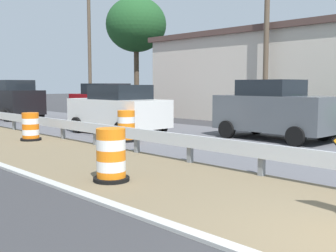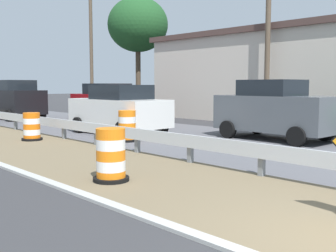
{
  "view_description": "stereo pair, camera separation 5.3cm",
  "coord_description": "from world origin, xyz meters",
  "px_view_note": "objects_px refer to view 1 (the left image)",
  "views": [
    {
      "loc": [
        -5.04,
        -1.66,
        1.93
      ],
      "look_at": [
        1.22,
        4.83,
        1.02
      ],
      "focal_mm": 43.49,
      "sensor_mm": 36.0,
      "label": 1
    },
    {
      "loc": [
        -5.0,
        -1.7,
        1.93
      ],
      "look_at": [
        1.22,
        4.83,
        1.02
      ],
      "focal_mm": 43.49,
      "sensor_mm": 36.0,
      "label": 2
    }
  ],
  "objects_px": {
    "car_distant_c": "(107,103)",
    "car_distant_a": "(274,110)",
    "traffic_barrel_nearest": "(111,157)",
    "traffic_barrel_close": "(126,127)",
    "utility_pole_mid": "(89,47)",
    "car_lead_near_lane": "(12,100)",
    "utility_pole_near": "(266,44)",
    "traffic_barrel_mid": "(31,128)",
    "car_distant_b": "(118,109)"
  },
  "relations": [
    {
      "from": "car_distant_b",
      "to": "utility_pole_mid",
      "type": "distance_m",
      "value": 14.11
    },
    {
      "from": "car_distant_b",
      "to": "utility_pole_near",
      "type": "xyz_separation_m",
      "value": [
        6.64,
        -2.44,
        2.85
      ]
    },
    {
      "from": "car_lead_near_lane",
      "to": "utility_pole_near",
      "type": "xyz_separation_m",
      "value": [
        6.72,
        -12.25,
        2.72
      ]
    },
    {
      "from": "traffic_barrel_nearest",
      "to": "car_distant_b",
      "type": "height_order",
      "value": "car_distant_b"
    },
    {
      "from": "traffic_barrel_nearest",
      "to": "traffic_barrel_mid",
      "type": "xyz_separation_m",
      "value": [
        1.57,
        6.89,
        -0.05
      ]
    },
    {
      "from": "car_distant_b",
      "to": "utility_pole_near",
      "type": "bearing_deg",
      "value": -111.94
    },
    {
      "from": "utility_pole_near",
      "to": "utility_pole_mid",
      "type": "bearing_deg",
      "value": 90.42
    },
    {
      "from": "car_distant_a",
      "to": "car_distant_c",
      "type": "xyz_separation_m",
      "value": [
        -0.08,
        9.94,
        -0.05
      ]
    },
    {
      "from": "traffic_barrel_nearest",
      "to": "utility_pole_mid",
      "type": "bearing_deg",
      "value": 57.87
    },
    {
      "from": "utility_pole_near",
      "to": "traffic_barrel_nearest",
      "type": "bearing_deg",
      "value": -161.46
    },
    {
      "from": "car_distant_c",
      "to": "utility_pole_mid",
      "type": "bearing_deg",
      "value": 152.81
    },
    {
      "from": "traffic_barrel_close",
      "to": "traffic_barrel_nearest",
      "type": "bearing_deg",
      "value": -131.12
    },
    {
      "from": "traffic_barrel_nearest",
      "to": "car_distant_c",
      "type": "height_order",
      "value": "car_distant_c"
    },
    {
      "from": "traffic_barrel_close",
      "to": "utility_pole_near",
      "type": "height_order",
      "value": "utility_pole_near"
    },
    {
      "from": "car_lead_near_lane",
      "to": "utility_pole_mid",
      "type": "xyz_separation_m",
      "value": [
        6.61,
        2.16,
        3.52
      ]
    },
    {
      "from": "traffic_barrel_mid",
      "to": "car_lead_near_lane",
      "type": "distance_m",
      "value": 9.84
    },
    {
      "from": "traffic_barrel_nearest",
      "to": "utility_pole_near",
      "type": "distance_m",
      "value": 12.68
    },
    {
      "from": "car_distant_c",
      "to": "car_distant_a",
      "type": "bearing_deg",
      "value": 0.18
    },
    {
      "from": "traffic_barrel_nearest",
      "to": "traffic_barrel_close",
      "type": "bearing_deg",
      "value": 48.88
    },
    {
      "from": "car_distant_b",
      "to": "traffic_barrel_mid",
      "type": "bearing_deg",
      "value": 78.9
    },
    {
      "from": "traffic_barrel_mid",
      "to": "car_distant_a",
      "type": "xyz_separation_m",
      "value": [
        6.36,
        -5.74,
        0.62
      ]
    },
    {
      "from": "traffic_barrel_close",
      "to": "car_distant_c",
      "type": "relative_size",
      "value": 0.23
    },
    {
      "from": "car_lead_near_lane",
      "to": "utility_pole_mid",
      "type": "relative_size",
      "value": 0.49
    },
    {
      "from": "traffic_barrel_mid",
      "to": "utility_pole_near",
      "type": "bearing_deg",
      "value": -16.66
    },
    {
      "from": "utility_pole_near",
      "to": "utility_pole_mid",
      "type": "xyz_separation_m",
      "value": [
        -0.11,
        14.41,
        0.79
      ]
    },
    {
      "from": "car_lead_near_lane",
      "to": "utility_pole_near",
      "type": "relative_size",
      "value": 0.59
    },
    {
      "from": "traffic_barrel_mid",
      "to": "car_distant_c",
      "type": "relative_size",
      "value": 0.21
    },
    {
      "from": "car_distant_b",
      "to": "utility_pole_mid",
      "type": "relative_size",
      "value": 0.48
    },
    {
      "from": "car_distant_c",
      "to": "traffic_barrel_mid",
      "type": "bearing_deg",
      "value": -56.5
    },
    {
      "from": "car_distant_b",
      "to": "traffic_barrel_close",
      "type": "bearing_deg",
      "value": 148.11
    },
    {
      "from": "traffic_barrel_mid",
      "to": "utility_pole_mid",
      "type": "distance_m",
      "value": 15.69
    },
    {
      "from": "traffic_barrel_close",
      "to": "utility_pole_mid",
      "type": "distance_m",
      "value": 16.43
    },
    {
      "from": "car_distant_b",
      "to": "car_distant_c",
      "type": "distance_m",
      "value": 5.56
    },
    {
      "from": "traffic_barrel_nearest",
      "to": "car_distant_a",
      "type": "height_order",
      "value": "car_distant_a"
    },
    {
      "from": "car_lead_near_lane",
      "to": "car_distant_a",
      "type": "xyz_separation_m",
      "value": [
        3.04,
        -14.98,
        -0.04
      ]
    },
    {
      "from": "utility_pole_near",
      "to": "car_distant_c",
      "type": "bearing_deg",
      "value": 117.58
    },
    {
      "from": "car_distant_a",
      "to": "car_distant_c",
      "type": "relative_size",
      "value": 0.9
    },
    {
      "from": "car_lead_near_lane",
      "to": "car_distant_c",
      "type": "xyz_separation_m",
      "value": [
        2.96,
        -5.05,
        -0.09
      ]
    },
    {
      "from": "car_distant_a",
      "to": "car_lead_near_lane",
      "type": "bearing_deg",
      "value": -167.19
    },
    {
      "from": "traffic_barrel_nearest",
      "to": "utility_pole_mid",
      "type": "distance_m",
      "value": 22.0
    },
    {
      "from": "traffic_barrel_nearest",
      "to": "car_distant_a",
      "type": "xyz_separation_m",
      "value": [
        7.92,
        1.16,
        0.57
      ]
    },
    {
      "from": "traffic_barrel_nearest",
      "to": "car_distant_c",
      "type": "relative_size",
      "value": 0.23
    },
    {
      "from": "utility_pole_near",
      "to": "car_lead_near_lane",
      "type": "bearing_deg",
      "value": 118.75
    },
    {
      "from": "car_distant_a",
      "to": "traffic_barrel_close",
      "type": "bearing_deg",
      "value": -126.82
    },
    {
      "from": "car_distant_a",
      "to": "utility_pole_near",
      "type": "xyz_separation_m",
      "value": [
        3.68,
        2.73,
        2.77
      ]
    },
    {
      "from": "utility_pole_near",
      "to": "utility_pole_mid",
      "type": "distance_m",
      "value": 14.43
    },
    {
      "from": "utility_pole_near",
      "to": "utility_pole_mid",
      "type": "relative_size",
      "value": 0.82
    },
    {
      "from": "car_distant_b",
      "to": "utility_pole_near",
      "type": "distance_m",
      "value": 7.63
    },
    {
      "from": "car_distant_a",
      "to": "car_distant_b",
      "type": "distance_m",
      "value": 5.97
    },
    {
      "from": "car_distant_b",
      "to": "car_lead_near_lane",
      "type": "bearing_deg",
      "value": -1.29
    }
  ]
}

